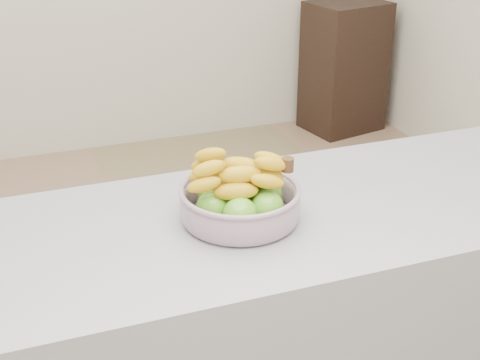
% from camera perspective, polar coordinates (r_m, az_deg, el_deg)
% --- Properties ---
extents(ground, '(4.00, 4.00, 0.00)m').
position_cam_1_polar(ground, '(2.62, -5.86, -13.49)').
color(ground, '#8E6E57').
rests_on(ground, ground).
extents(cabinet, '(0.53, 0.46, 0.84)m').
position_cam_1_polar(cabinet, '(4.48, 8.87, 9.49)').
color(cabinet, black).
rests_on(cabinet, ground).
extents(fruit_bowl, '(0.28, 0.28, 0.15)m').
position_cam_1_polar(fruit_bowl, '(1.52, -0.02, -1.66)').
color(fruit_bowl, '#A4B7C5').
rests_on(fruit_bowl, counter).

